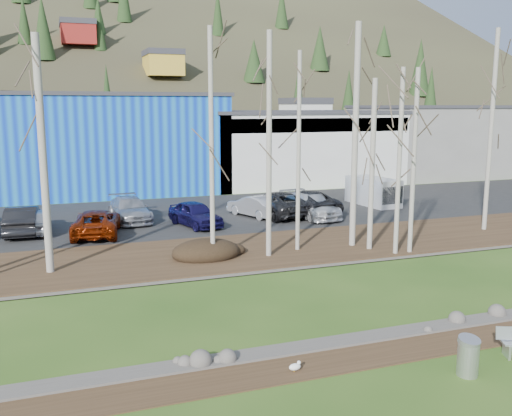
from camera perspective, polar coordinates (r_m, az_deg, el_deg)
name	(u,v)px	position (r m, az deg, el deg)	size (l,w,h in m)	color
ground	(458,377)	(16.98, 19.57, -15.67)	(200.00, 200.00, 0.00)	#274A13
dirt_strip	(412,347)	(18.48, 15.36, -13.21)	(80.00, 1.80, 0.03)	#382616
near_bank_rocks	(394,335)	(19.24, 13.61, -12.22)	(80.00, 0.80, 0.50)	#47423D
river	(334,295)	(22.53, 7.82, -8.66)	(80.00, 8.00, 0.90)	black
far_bank_rocks	(292,268)	(26.06, 3.63, -5.97)	(80.00, 0.80, 0.46)	#47423D
far_bank	(267,250)	(28.90, 1.10, -4.18)	(80.00, 7.00, 0.15)	#382616
parking_lot	(212,213)	(38.65, -4.47, -0.54)	(80.00, 14.00, 0.14)	black
building_blue	(100,142)	(50.89, -15.37, 6.34)	(20.40, 12.24, 8.30)	#0C33B7
building_white	(293,146)	(55.34, 3.68, 6.19)	(18.36, 12.24, 6.80)	silver
building_grey	(431,140)	(63.43, 17.14, 6.49)	(14.28, 12.24, 7.30)	slate
hillside	(110,40)	(96.71, -14.35, 15.96)	(160.00, 72.00, 35.00)	#2D261C
litter_bin	(468,358)	(16.98, 20.44, -13.88)	(0.57, 0.57, 0.99)	#B7BABC
seagull	(295,367)	(16.32, 3.94, -15.54)	(0.41, 0.19, 0.30)	gold
dirt_mound	(206,251)	(27.21, -5.04, -4.26)	(3.29, 2.32, 0.64)	black
birch_2	(43,156)	(25.54, -20.54, 4.86)	(0.32, 0.32, 10.01)	#A7A396
birch_3	(212,147)	(25.98, -4.47, 6.14)	(0.22, 0.22, 10.55)	#A7A396
birch_4	(269,146)	(26.65, 1.32, 6.17)	(0.25, 0.25, 10.45)	#A7A396
birch_5	(299,153)	(27.91, 4.28, 5.52)	(0.20, 0.20, 9.67)	#A7A396
birch_6	(414,162)	(28.44, 15.50, 4.45)	(0.22, 0.22, 8.86)	#A7A396
birch_7	(355,137)	(29.14, 9.90, 7.02)	(0.31, 0.31, 11.12)	#A7A396
birch_8	(372,165)	(28.62, 11.54, 4.19)	(0.26, 0.26, 8.40)	#A7A396
birch_9	(491,131)	(35.15, 22.44, 7.09)	(0.25, 0.25, 11.32)	#A7A396
birch_10	(399,163)	(27.98, 14.13, 4.42)	(0.22, 0.22, 8.86)	#A7A396
car_0	(35,221)	(34.52, -21.27, -1.19)	(1.67, 4.15, 1.41)	white
car_1	(23,220)	(34.54, -22.27, -1.11)	(1.68, 4.82, 1.59)	black
car_2	(97,223)	(32.84, -15.66, -1.41)	(2.38, 5.17, 1.44)	maroon
car_3	(130,209)	(36.40, -12.52, -0.13)	(2.07, 5.09, 1.48)	#9C9EA4
car_4	(195,214)	(34.20, -6.09, -0.59)	(1.75, 4.36, 1.49)	#161247
car_5	(255,206)	(37.01, -0.14, 0.21)	(1.46, 4.19, 1.38)	#B0B0B2
car_6	(277,204)	(37.30, 2.07, 0.45)	(2.66, 5.76, 1.60)	#242426
car_7	(310,205)	(37.01, 5.47, 0.29)	(2.16, 5.32, 1.54)	silver
car_8	(305,202)	(38.10, 4.93, 0.63)	(2.66, 5.76, 1.60)	#242426
van_white	(375,192)	(42.16, 11.77, 1.61)	(2.28, 4.63, 1.96)	silver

